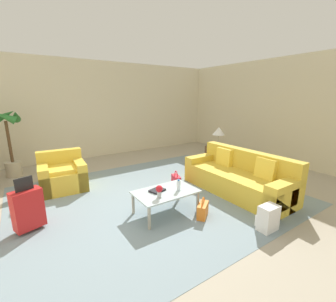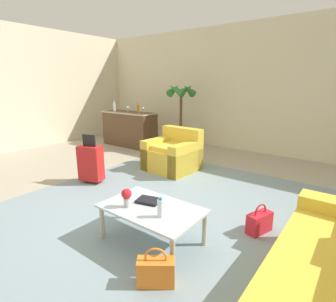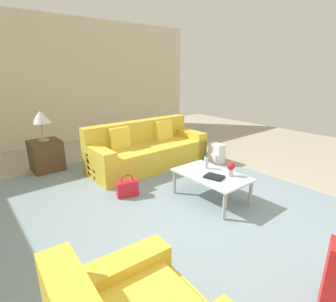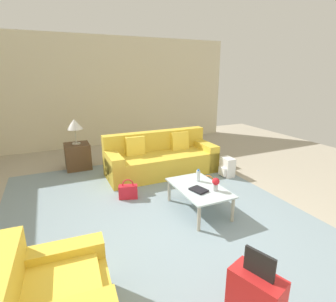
{
  "view_description": "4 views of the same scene",
  "coord_description": "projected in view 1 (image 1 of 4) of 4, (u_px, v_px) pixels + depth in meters",
  "views": [
    {
      "loc": [
        -1.55,
        -3.49,
        1.99
      ],
      "look_at": [
        0.67,
        -0.17,
        1.01
      ],
      "focal_mm": 24.0,
      "sensor_mm": 36.0,
      "label": 1
    },
    {
      "loc": [
        2.08,
        -2.41,
        1.68
      ],
      "look_at": [
        -0.11,
        0.45,
        0.75
      ],
      "focal_mm": 28.0,
      "sensor_mm": 36.0,
      "label": 2
    },
    {
      "loc": [
        -1.91,
        2.21,
        1.85
      ],
      "look_at": [
        0.72,
        0.05,
        0.78
      ],
      "focal_mm": 28.0,
      "sensor_mm": 36.0,
      "label": 3
    },
    {
      "loc": [
        -2.78,
        1.48,
        2.1
      ],
      "look_at": [
        0.28,
        0.08,
        1.09
      ],
      "focal_mm": 28.0,
      "sensor_mm": 36.0,
      "label": 4
    }
  ],
  "objects": [
    {
      "name": "handbag_red",
      "position": [
        176.0,
        180.0,
        5.1
      ],
      "size": [
        0.23,
        0.35,
        0.36
      ],
      "color": "red",
      "rests_on": "ground"
    },
    {
      "name": "potted_palm",
      "position": [
        9.0,
        139.0,
        5.51
      ],
      "size": [
        0.64,
        0.64,
        1.72
      ],
      "color": "#BCB299",
      "rests_on": "ground"
    },
    {
      "name": "couch",
      "position": [
        239.0,
        178.0,
        4.76
      ],
      "size": [
        0.92,
        2.32,
        0.87
      ],
      "color": "gold",
      "rests_on": "ground"
    },
    {
      "name": "table_lamp",
      "position": [
        219.0,
        132.0,
        6.42
      ],
      "size": [
        0.35,
        0.35,
        0.56
      ],
      "color": "#ADA899",
      "rests_on": "side_table"
    },
    {
      "name": "armchair",
      "position": [
        62.0,
        176.0,
        4.92
      ],
      "size": [
        0.97,
        0.91,
        0.82
      ],
      "color": "gold",
      "rests_on": "ground"
    },
    {
      "name": "wall_right",
      "position": [
        291.0,
        112.0,
        6.49
      ],
      "size": [
        0.12,
        8.0,
        3.1
      ],
      "primitive_type": "cube",
      "color": "beige",
      "rests_on": "ground"
    },
    {
      "name": "side_table",
      "position": [
        217.0,
        156.0,
        6.59
      ],
      "size": [
        0.53,
        0.53,
        0.57
      ],
      "primitive_type": "cube",
      "color": "#513823",
      "rests_on": "ground"
    },
    {
      "name": "suitcase_red",
      "position": [
        28.0,
        209.0,
        3.34
      ],
      "size": [
        0.45,
        0.34,
        0.85
      ],
      "color": "red",
      "rests_on": "ground"
    },
    {
      "name": "ground_plane",
      "position": [
        133.0,
        207.0,
        4.13
      ],
      "size": [
        12.0,
        12.0,
        0.0
      ],
      "primitive_type": "plane",
      "color": "#A89E89"
    },
    {
      "name": "flower_vase",
      "position": [
        159.0,
        190.0,
        3.57
      ],
      "size": [
        0.11,
        0.11,
        0.21
      ],
      "color": "#B2B7BC",
      "rests_on": "coffee_table"
    },
    {
      "name": "backpack_white",
      "position": [
        268.0,
        218.0,
        3.39
      ],
      "size": [
        0.3,
        0.25,
        0.4
      ],
      "color": "white",
      "rests_on": "ground"
    },
    {
      "name": "coffee_table_book",
      "position": [
        157.0,
        190.0,
        3.84
      ],
      "size": [
        0.29,
        0.24,
        0.03
      ],
      "primitive_type": "cube",
      "rotation": [
        0.0,
        0.0,
        0.27
      ],
      "color": "black",
      "rests_on": "coffee_table"
    },
    {
      "name": "area_rug",
      "position": [
        155.0,
        195.0,
        4.61
      ],
      "size": [
        5.2,
        4.4,
        0.01
      ],
      "primitive_type": "cube",
      "color": "gray",
      "rests_on": "ground"
    },
    {
      "name": "coffee_table",
      "position": [
        166.0,
        194.0,
        3.86
      ],
      "size": [
        1.07,
        0.67,
        0.41
      ],
      "color": "silver",
      "rests_on": "ground"
    },
    {
      "name": "wall_back",
      "position": [
        76.0,
        111.0,
        7.04
      ],
      "size": [
        10.24,
        0.12,
        3.1
      ],
      "primitive_type": "cube",
      "color": "beige",
      "rests_on": "ground"
    },
    {
      "name": "water_bottle",
      "position": [
        179.0,
        185.0,
        3.85
      ],
      "size": [
        0.06,
        0.06,
        0.2
      ],
      "color": "silver",
      "rests_on": "coffee_table"
    },
    {
      "name": "handbag_orange",
      "position": [
        203.0,
        210.0,
        3.77
      ],
      "size": [
        0.34,
        0.3,
        0.36
      ],
      "color": "orange",
      "rests_on": "ground"
    }
  ]
}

